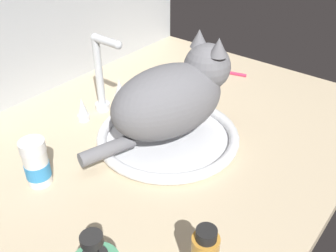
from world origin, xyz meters
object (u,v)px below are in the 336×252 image
object	(u,v)px
sink_basin	(168,136)
faucet	(102,83)
pill_bottle	(36,164)
toothbrush	(220,71)
cat	(176,95)

from	to	relation	value
sink_basin	faucet	bearing A→B (deg)	90.00
pill_bottle	toothbrush	bearing A→B (deg)	-1.17
faucet	cat	world-z (taller)	cat
cat	toothbrush	size ratio (longest dim) A/B	2.46
faucet	toothbrush	size ratio (longest dim) A/B	1.35
cat	toothbrush	xyz separation A→B (cm)	(38.25, 10.76, -11.03)
faucet	pill_bottle	distance (cm)	30.99
sink_basin	cat	world-z (taller)	cat
toothbrush	cat	bearing A→B (deg)	-164.29
sink_basin	toothbrush	size ratio (longest dim) A/B	2.15
sink_basin	pill_bottle	size ratio (longest dim) A/B	3.28
sink_basin	faucet	xyz separation A→B (cm)	(0.00, 22.35, 7.40)
pill_bottle	toothbrush	xyz separation A→B (cm)	(69.20, -1.41, -4.28)
sink_basin	toothbrush	distance (cm)	41.64
cat	pill_bottle	bearing A→B (deg)	158.54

